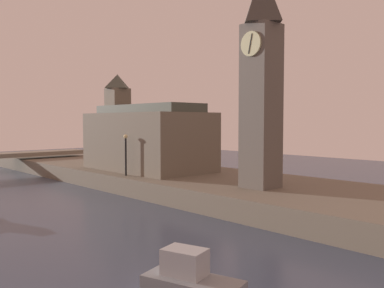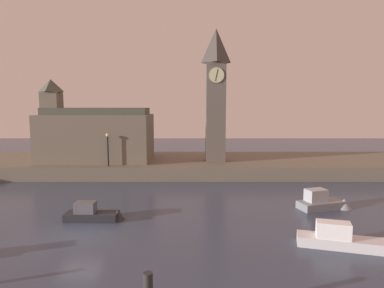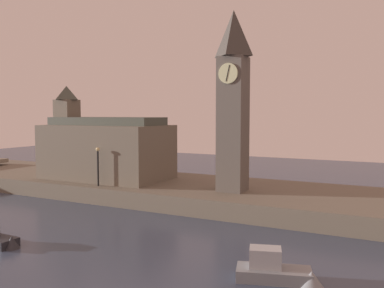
{
  "view_description": "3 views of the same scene",
  "coord_description": "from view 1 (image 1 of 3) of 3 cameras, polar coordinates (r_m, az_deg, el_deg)",
  "views": [
    {
      "loc": [
        27.67,
        -4.68,
        6.15
      ],
      "look_at": [
        3.6,
        17.62,
        4.34
      ],
      "focal_mm": 38.56,
      "sensor_mm": 36.0,
      "label": 1
    },
    {
      "loc": [
        7.08,
        -19.59,
        7.99
      ],
      "look_at": [
        7.01,
        14.93,
        3.92
      ],
      "focal_mm": 30.49,
      "sensor_mm": 36.0,
      "label": 2
    },
    {
      "loc": [
        22.35,
        -13.84,
        8.07
      ],
      "look_at": [
        7.42,
        15.51,
        5.63
      ],
      "focal_mm": 38.09,
      "sensor_mm": 36.0,
      "label": 3
    }
  ],
  "objects": [
    {
      "name": "far_embankment",
      "position": [
        37.46,
        -1.08,
        -5.13
      ],
      "size": [
        70.0,
        12.0,
        1.5
      ],
      "primitive_type": "cube",
      "color": "#6B6051",
      "rests_on": "ground"
    },
    {
      "name": "clock_tower",
      "position": [
        29.37,
        9.56,
        9.44
      ],
      "size": [
        2.43,
        2.47,
        15.19
      ],
      "color": "#5B544C",
      "rests_on": "far_embankment"
    },
    {
      "name": "parliament_hall",
      "position": [
        40.08,
        -6.41,
        0.92
      ],
      "size": [
        12.71,
        6.99,
        9.56
      ],
      "color": "#6B6051",
      "rests_on": "far_embankment"
    },
    {
      "name": "streetlamp",
      "position": [
        35.66,
        -9.16,
        -0.77
      ],
      "size": [
        0.36,
        0.36,
        3.54
      ],
      "color": "black",
      "rests_on": "far_embankment"
    },
    {
      "name": "boat_cruiser_grey",
      "position": [
        15.17,
        1.09,
        -18.76
      ],
      "size": [
        4.57,
        2.47,
        1.67
      ],
      "color": "gray",
      "rests_on": "ground"
    }
  ]
}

